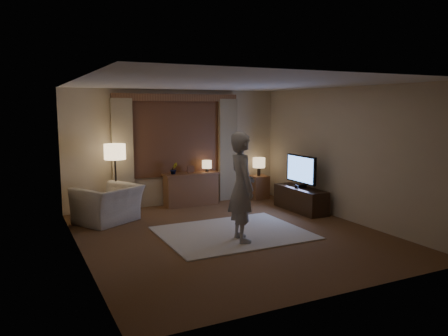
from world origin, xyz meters
TOP-DOWN VIEW (x-y plane):
  - room at (0.00, 0.50)m, footprint 5.04×5.54m
  - rug at (0.06, 0.06)m, footprint 2.50×2.00m
  - sideboard at (0.24, 2.50)m, footprint 1.20×0.40m
  - picture_frame at (0.24, 2.50)m, footprint 0.16×0.02m
  - plant at (-0.16, 2.50)m, footprint 0.17×0.13m
  - table_lamp_sideboard at (0.64, 2.50)m, footprint 0.22×0.22m
  - floor_lamp at (-1.49, 2.27)m, footprint 0.43×0.43m
  - armchair at (-1.76, 1.79)m, footprint 1.43×1.38m
  - side_table at (2.00, 2.45)m, footprint 0.40×0.40m
  - table_lamp_side at (2.00, 2.45)m, footprint 0.30×0.30m
  - tv_stand at (2.15, 0.95)m, footprint 0.45×1.40m
  - tv at (2.15, 0.95)m, footprint 0.24×0.97m
  - person at (-0.02, -0.41)m, footprint 0.52×0.71m

SIDE VIEW (x-z plane):
  - rug at x=0.06m, z-range 0.00..0.02m
  - tv_stand at x=2.15m, z-range 0.00..0.50m
  - side_table at x=2.00m, z-range 0.00..0.56m
  - sideboard at x=0.24m, z-range 0.00..0.70m
  - armchair at x=-1.76m, z-range 0.00..0.71m
  - picture_frame at x=0.24m, z-range 0.70..0.90m
  - plant at x=-0.16m, z-range 0.70..1.00m
  - table_lamp_side at x=2.00m, z-range 0.65..1.09m
  - tv at x=2.15m, z-range 0.54..1.23m
  - table_lamp_sideboard at x=0.64m, z-range 0.75..1.05m
  - person at x=-0.02m, z-range 0.02..1.81m
  - floor_lamp at x=-1.49m, z-range 0.50..1.97m
  - room at x=0.00m, z-range 0.01..2.65m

